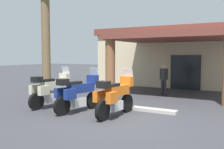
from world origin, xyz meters
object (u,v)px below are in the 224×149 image
motel_building (194,56)px  motorcycle_blue (78,93)px  pedestrian (164,77)px  palm_tree_roadside (45,5)px  motorcycle_cream (51,90)px  motorcycle_orange (115,96)px

motel_building → motorcycle_blue: size_ratio=5.98×
pedestrian → palm_tree_roadside: palm_tree_roadside is taller
motorcycle_blue → motel_building: bearing=0.6°
motel_building → motorcycle_cream: motel_building is taller
motorcycle_blue → pedestrian: pedestrian is taller
motorcycle_cream → motorcycle_blue: (1.54, -0.23, 0.00)m
motorcycle_orange → pedestrian: 5.14m
motorcycle_orange → palm_tree_roadside: bearing=80.5°
motorcycle_cream → palm_tree_roadside: bearing=55.9°
motorcycle_cream → motorcycle_orange: (3.08, -0.15, 0.00)m
motel_building → motorcycle_blue: 10.91m
motel_building → pedestrian: size_ratio=7.95×
motorcycle_orange → pedestrian: pedestrian is taller
pedestrian → palm_tree_roadside: (-4.05, -4.20, 3.35)m
motel_building → motorcycle_orange: size_ratio=5.93×
motorcycle_orange → motel_building: bearing=1.9°
motorcycle_blue → pedestrian: 5.44m
motorcycle_cream → palm_tree_roadside: (-0.98, 0.79, 3.61)m
palm_tree_roadside → motorcycle_blue: bearing=-22.0°
motorcycle_blue → pedestrian: bearing=-6.0°
motel_building → palm_tree_roadside: palm_tree_roadside is taller
pedestrian → motel_building: bearing=17.5°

